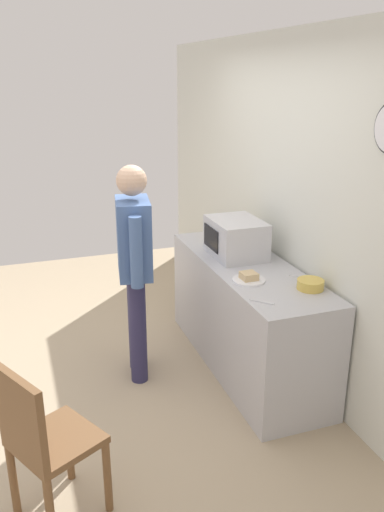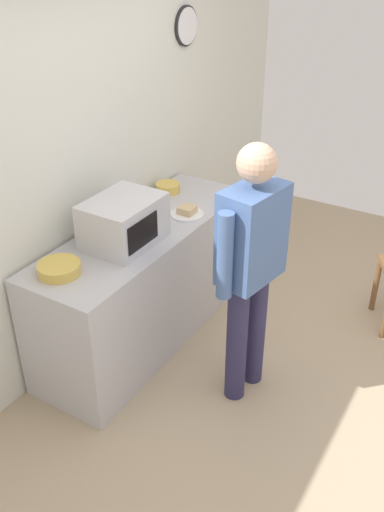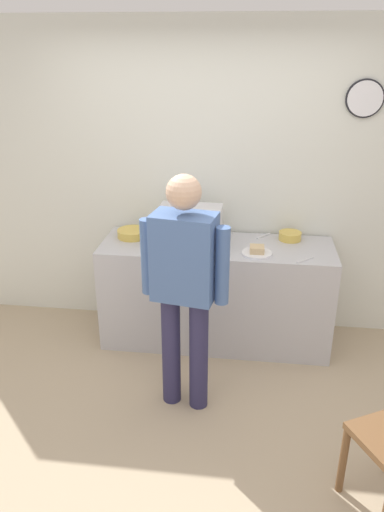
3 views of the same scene
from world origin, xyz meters
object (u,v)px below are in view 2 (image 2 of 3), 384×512
object	(u,v)px
person_standing	(251,259)
spoon_utensil	(146,200)
fork_utensil	(221,199)
sandwich_plate	(187,212)
salad_bowl	(168,188)
microwave	(124,222)
cereal_bowl	(59,269)

from	to	relation	value
person_standing	spoon_utensil	bearing A→B (deg)	64.88
spoon_utensil	person_standing	distance (m)	1.23
fork_utensil	person_standing	size ratio (longest dim) A/B	0.10
sandwich_plate	salad_bowl	xyz separation A→B (m)	(0.27, 0.34, 0.01)
salad_bowl	fork_utensil	world-z (taller)	salad_bowl
sandwich_plate	salad_bowl	bearing A→B (deg)	51.50
microwave	fork_utensil	bearing A→B (deg)	-13.11
salad_bowl	cereal_bowl	xyz separation A→B (m)	(-1.31, -0.10, -0.00)
sandwich_plate	salad_bowl	size ratio (longest dim) A/B	1.27
spoon_utensil	salad_bowl	bearing A→B (deg)	-12.97
microwave	sandwich_plate	size ratio (longest dim) A/B	2.12
spoon_utensil	person_standing	world-z (taller)	person_standing
microwave	person_standing	bearing A→B (deg)	-84.85
cereal_bowl	fork_utensil	size ratio (longest dim) A/B	1.50
microwave	person_standing	size ratio (longest dim) A/B	0.30
salad_bowl	microwave	bearing A→B (deg)	-165.88
cereal_bowl	fork_utensil	xyz separation A→B (m)	(1.40, -0.31, -0.03)
sandwich_plate	spoon_utensil	distance (m)	0.39
microwave	fork_utensil	world-z (taller)	microwave
fork_utensil	spoon_utensil	bearing A→B (deg)	123.34
microwave	sandwich_plate	bearing A→B (deg)	-13.92
sandwich_plate	cereal_bowl	bearing A→B (deg)	167.20
spoon_utensil	person_standing	size ratio (longest dim) A/B	0.10
sandwich_plate	fork_utensil	bearing A→B (deg)	-11.89
microwave	sandwich_plate	world-z (taller)	microwave
microwave	cereal_bowl	distance (m)	0.52
fork_utensil	microwave	bearing A→B (deg)	166.89
microwave	cereal_bowl	world-z (taller)	microwave
spoon_utensil	person_standing	xyz separation A→B (m)	(-0.52, -1.11, 0.10)
spoon_utensil	person_standing	bearing A→B (deg)	-115.12
fork_utensil	cereal_bowl	bearing A→B (deg)	167.43
fork_utensil	spoon_utensil	size ratio (longest dim) A/B	1.00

